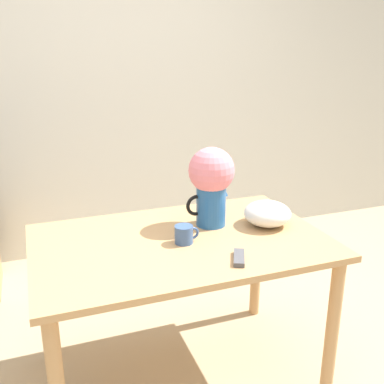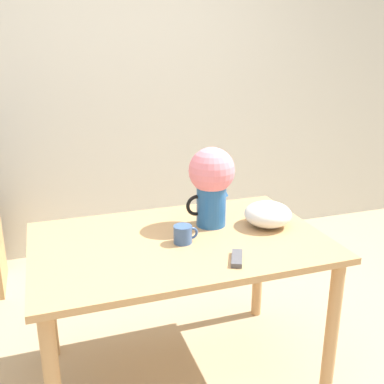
{
  "view_description": "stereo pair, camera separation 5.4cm",
  "coord_description": "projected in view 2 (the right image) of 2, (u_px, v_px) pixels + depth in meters",
  "views": [
    {
      "loc": [
        -0.64,
        -1.63,
        1.6
      ],
      "look_at": [
        0.06,
        0.28,
        0.93
      ],
      "focal_mm": 42.0,
      "sensor_mm": 36.0,
      "label": 1
    },
    {
      "loc": [
        -0.59,
        -1.64,
        1.6
      ],
      "look_at": [
        0.06,
        0.28,
        0.93
      ],
      "focal_mm": 42.0,
      "sensor_mm": 36.0,
      "label": 2
    }
  ],
  "objects": [
    {
      "name": "white_bowl",
      "position": [
        268.0,
        214.0,
        2.19
      ],
      "size": [
        0.23,
        0.23,
        0.12
      ],
      "color": "silver",
      "rests_on": "table"
    },
    {
      "name": "flower_vase",
      "position": [
        211.0,
        180.0,
        2.15
      ],
      "size": [
        0.24,
        0.22,
        0.39
      ],
      "color": "#235B9E",
      "rests_on": "table"
    },
    {
      "name": "table",
      "position": [
        180.0,
        259.0,
        2.09
      ],
      "size": [
        1.33,
        0.85,
        0.75
      ],
      "color": "tan",
      "rests_on": "ground_plane"
    },
    {
      "name": "wall_back",
      "position": [
        118.0,
        86.0,
        3.4
      ],
      "size": [
        8.0,
        0.05,
        2.6
      ],
      "color": "silver",
      "rests_on": "ground_plane"
    },
    {
      "name": "remote_control",
      "position": [
        237.0,
        258.0,
        1.85
      ],
      "size": [
        0.1,
        0.15,
        0.02
      ],
      "color": "#4C4C51",
      "rests_on": "table"
    },
    {
      "name": "coffee_mug",
      "position": [
        183.0,
        234.0,
        2.01
      ],
      "size": [
        0.11,
        0.08,
        0.08
      ],
      "color": "#385689",
      "rests_on": "table"
    }
  ]
}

